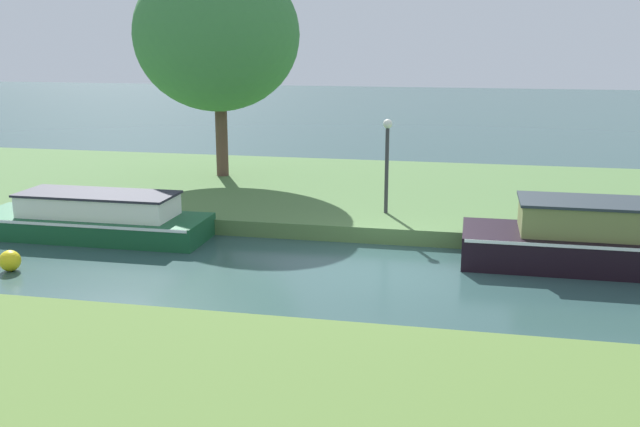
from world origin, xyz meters
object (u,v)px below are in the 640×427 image
black_narrowboat (591,238)px  channel_buoy (10,261)px  willow_tree_left (215,35)px  forest_barge (94,218)px  lamp_post (387,153)px  mooring_post_near (622,217)px

black_narrowboat → channel_buoy: size_ratio=11.17×
willow_tree_left → channel_buoy: size_ratio=15.27×
black_narrowboat → forest_barge: bearing=180.0°
black_narrowboat → willow_tree_left: (-10.78, 6.38, 4.34)m
willow_tree_left → channel_buoy: willow_tree_left is taller
forest_barge → lamp_post: (7.06, 2.46, 1.51)m
forest_barge → mooring_post_near: mooring_post_near is taller
channel_buoy → mooring_post_near: bearing=18.7°
lamp_post → channel_buoy: lamp_post is taller
channel_buoy → willow_tree_left: bearing=80.8°
forest_barge → mooring_post_near: (12.75, 1.59, 0.30)m
channel_buoy → lamp_post: bearing=35.5°
forest_barge → lamp_post: size_ratio=2.39×
forest_barge → channel_buoy: bearing=-98.5°
lamp_post → mooring_post_near: (5.69, -0.87, -1.21)m
mooring_post_near → channel_buoy: size_ratio=1.66×
black_narrowboat → lamp_post: lamp_post is taller
willow_tree_left → mooring_post_near: bearing=-22.3°
forest_barge → lamp_post: lamp_post is taller
forest_barge → mooring_post_near: 12.85m
black_narrowboat → willow_tree_left: bearing=149.4°
black_narrowboat → lamp_post: size_ratio=2.08×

